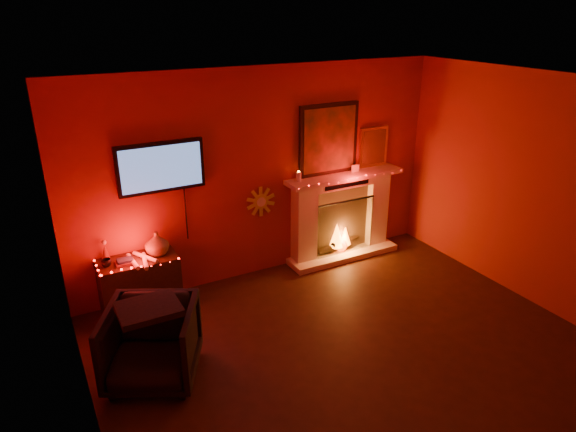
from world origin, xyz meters
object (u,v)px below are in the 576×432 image
at_px(fireplace, 341,208).
at_px(tv, 161,167).
at_px(sunburst_clock, 261,202).
at_px(armchair, 152,344).
at_px(console_table, 141,281).

relative_size(fireplace, tv, 1.76).
bearing_deg(fireplace, tv, 178.50).
height_order(sunburst_clock, armchair, sunburst_clock).
relative_size(sunburst_clock, armchair, 0.47).
bearing_deg(fireplace, sunburst_clock, 175.63).
height_order(console_table, armchair, console_table).
height_order(tv, sunburst_clock, tv).
relative_size(fireplace, armchair, 2.58).
relative_size(tv, armchair, 1.47).
bearing_deg(armchair, sunburst_clock, 65.54).
distance_m(fireplace, tv, 2.61).
relative_size(tv, console_table, 1.29).
relative_size(console_table, armchair, 1.14).
height_order(tv, armchair, tv).
xyz_separation_m(fireplace, console_table, (-2.85, -0.13, -0.34)).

